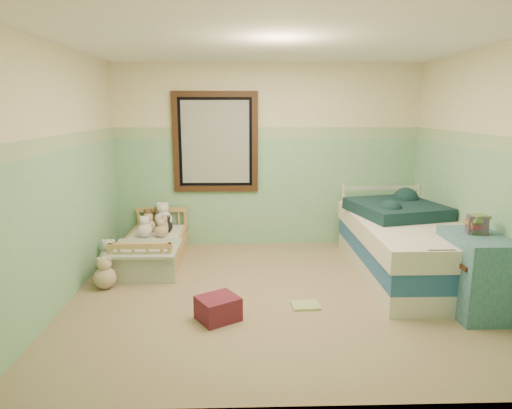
{
  "coord_description": "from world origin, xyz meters",
  "views": [
    {
      "loc": [
        -0.33,
        -4.34,
        1.9
      ],
      "look_at": [
        -0.19,
        0.35,
        0.88
      ],
      "focal_mm": 31.17,
      "sensor_mm": 36.0,
      "label": 1
    }
  ],
  "objects_px": {
    "toddler_bed_frame": "(153,255)",
    "plush_floor_tan": "(105,278)",
    "twin_bed_frame": "(406,267)",
    "dresser": "(475,274)",
    "floor_book": "(305,305)",
    "plush_floor_cream": "(109,259)",
    "red_pillow": "(218,308)"
  },
  "relations": [
    {
      "from": "toddler_bed_frame",
      "to": "plush_floor_tan",
      "type": "xyz_separation_m",
      "value": [
        -0.35,
        -0.85,
        0.03
      ]
    },
    {
      "from": "twin_bed_frame",
      "to": "dresser",
      "type": "xyz_separation_m",
      "value": [
        0.3,
        -0.92,
        0.27
      ]
    },
    {
      "from": "twin_bed_frame",
      "to": "floor_book",
      "type": "height_order",
      "value": "twin_bed_frame"
    },
    {
      "from": "twin_bed_frame",
      "to": "dresser",
      "type": "distance_m",
      "value": 1.01
    },
    {
      "from": "plush_floor_tan",
      "to": "plush_floor_cream",
      "type": "bearing_deg",
      "value": 102.26
    },
    {
      "from": "twin_bed_frame",
      "to": "red_pillow",
      "type": "relative_size",
      "value": 6.26
    },
    {
      "from": "toddler_bed_frame",
      "to": "plush_floor_cream",
      "type": "height_order",
      "value": "plush_floor_cream"
    },
    {
      "from": "toddler_bed_frame",
      "to": "plush_floor_cream",
      "type": "bearing_deg",
      "value": -154.67
    },
    {
      "from": "plush_floor_cream",
      "to": "plush_floor_tan",
      "type": "distance_m",
      "value": 0.63
    },
    {
      "from": "dresser",
      "to": "floor_book",
      "type": "xyz_separation_m",
      "value": [
        -1.58,
        0.13,
        -0.36
      ]
    },
    {
      "from": "dresser",
      "to": "floor_book",
      "type": "height_order",
      "value": "dresser"
    },
    {
      "from": "plush_floor_tan",
      "to": "dresser",
      "type": "xyz_separation_m",
      "value": [
        3.67,
        -0.65,
        0.26
      ]
    },
    {
      "from": "twin_bed_frame",
      "to": "red_pillow",
      "type": "height_order",
      "value": "twin_bed_frame"
    },
    {
      "from": "toddler_bed_frame",
      "to": "plush_floor_tan",
      "type": "height_order",
      "value": "plush_floor_tan"
    },
    {
      "from": "twin_bed_frame",
      "to": "dresser",
      "type": "height_order",
      "value": "dresser"
    },
    {
      "from": "plush_floor_tan",
      "to": "dresser",
      "type": "bearing_deg",
      "value": -10.08
    },
    {
      "from": "plush_floor_tan",
      "to": "floor_book",
      "type": "relative_size",
      "value": 0.88
    },
    {
      "from": "plush_floor_cream",
      "to": "twin_bed_frame",
      "type": "bearing_deg",
      "value": -5.67
    },
    {
      "from": "dresser",
      "to": "twin_bed_frame",
      "type": "bearing_deg",
      "value": 108.27
    },
    {
      "from": "dresser",
      "to": "floor_book",
      "type": "bearing_deg",
      "value": 175.22
    },
    {
      "from": "floor_book",
      "to": "dresser",
      "type": "bearing_deg",
      "value": -8.51
    },
    {
      "from": "plush_floor_cream",
      "to": "floor_book",
      "type": "relative_size",
      "value": 0.92
    },
    {
      "from": "red_pillow",
      "to": "floor_book",
      "type": "xyz_separation_m",
      "value": [
        0.84,
        0.24,
        -0.1
      ]
    },
    {
      "from": "plush_floor_tan",
      "to": "red_pillow",
      "type": "distance_m",
      "value": 1.47
    },
    {
      "from": "plush_floor_cream",
      "to": "red_pillow",
      "type": "height_order",
      "value": "plush_floor_cream"
    },
    {
      "from": "floor_book",
      "to": "plush_floor_cream",
      "type": "bearing_deg",
      "value": 149.16
    },
    {
      "from": "red_pillow",
      "to": "floor_book",
      "type": "relative_size",
      "value": 1.3
    },
    {
      "from": "toddler_bed_frame",
      "to": "floor_book",
      "type": "xyz_separation_m",
      "value": [
        1.74,
        -1.37,
        -0.08
      ]
    },
    {
      "from": "toddler_bed_frame",
      "to": "red_pillow",
      "type": "bearing_deg",
      "value": -60.73
    },
    {
      "from": "plush_floor_cream",
      "to": "red_pillow",
      "type": "relative_size",
      "value": 0.71
    },
    {
      "from": "twin_bed_frame",
      "to": "red_pillow",
      "type": "xyz_separation_m",
      "value": [
        -2.11,
        -1.03,
        -0.0
      ]
    },
    {
      "from": "toddler_bed_frame",
      "to": "twin_bed_frame",
      "type": "height_order",
      "value": "twin_bed_frame"
    }
  ]
}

